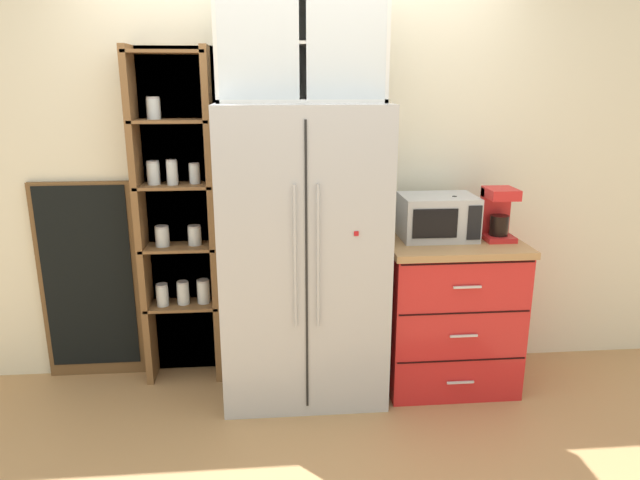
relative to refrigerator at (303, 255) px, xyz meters
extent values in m
plane|color=tan|center=(0.00, -0.03, -0.86)|extent=(10.74, 10.74, 0.00)
cube|color=silver|center=(0.00, 0.37, 0.41)|extent=(5.03, 0.10, 2.55)
cube|color=#B7BABF|center=(0.00, 0.00, 0.00)|extent=(0.93, 0.64, 1.72)
cube|color=black|center=(0.00, -0.32, 0.00)|extent=(0.01, 0.01, 1.59)
cylinder|color=#B7BABF|center=(-0.06, -0.33, 0.09)|extent=(0.02, 0.02, 0.78)
cylinder|color=#B7BABF|center=(0.06, -0.33, 0.09)|extent=(0.02, 0.02, 0.78)
cube|color=red|center=(0.26, -0.32, 0.21)|extent=(0.02, 0.01, 0.02)
cube|color=brown|center=(-0.74, 0.34, 0.15)|extent=(0.51, 0.04, 2.03)
cube|color=brown|center=(-0.96, 0.21, 0.15)|extent=(0.04, 0.21, 2.03)
cube|color=brown|center=(-0.53, 0.21, 0.15)|extent=(0.04, 0.21, 2.03)
cube|color=brown|center=(-0.74, 0.21, -0.37)|extent=(0.45, 0.21, 0.02)
cylinder|color=silver|center=(-0.86, 0.20, -0.30)|extent=(0.07, 0.07, 0.13)
cylinder|color=brown|center=(-0.86, 0.20, -0.32)|extent=(0.06, 0.06, 0.09)
cylinder|color=#B2B2B7|center=(-0.86, 0.20, -0.23)|extent=(0.07, 0.07, 0.01)
cylinder|color=silver|center=(-0.73, 0.22, -0.30)|extent=(0.07, 0.07, 0.13)
cylinder|color=white|center=(-0.73, 0.22, -0.32)|extent=(0.06, 0.06, 0.09)
cylinder|color=#B2B2B7|center=(-0.73, 0.22, -0.23)|extent=(0.07, 0.07, 0.01)
cylinder|color=silver|center=(-0.61, 0.22, -0.30)|extent=(0.08, 0.08, 0.14)
cylinder|color=#E0C67F|center=(-0.61, 0.22, -0.32)|extent=(0.07, 0.07, 0.09)
cylinder|color=#B2B2B7|center=(-0.61, 0.22, -0.22)|extent=(0.07, 0.07, 0.01)
cube|color=brown|center=(-0.74, 0.21, 0.00)|extent=(0.45, 0.21, 0.02)
cylinder|color=silver|center=(-0.84, 0.22, 0.07)|extent=(0.08, 0.08, 0.11)
cylinder|color=#382316|center=(-0.84, 0.22, 0.05)|extent=(0.07, 0.07, 0.08)
cylinder|color=#B2B2B7|center=(-0.84, 0.22, 0.13)|extent=(0.08, 0.08, 0.01)
cylinder|color=silver|center=(-0.64, 0.23, 0.06)|extent=(0.08, 0.08, 0.11)
cylinder|color=#CCB78C|center=(-0.64, 0.23, 0.05)|extent=(0.07, 0.07, 0.07)
cylinder|color=#B2B2B7|center=(-0.64, 0.23, 0.12)|extent=(0.08, 0.08, 0.01)
cube|color=brown|center=(-0.74, 0.21, 0.38)|extent=(0.45, 0.21, 0.02)
cylinder|color=silver|center=(-0.86, 0.22, 0.45)|extent=(0.07, 0.07, 0.13)
cylinder|color=#B77A38|center=(-0.86, 0.22, 0.43)|extent=(0.06, 0.06, 0.09)
cylinder|color=#B2B2B7|center=(-0.86, 0.22, 0.52)|extent=(0.07, 0.07, 0.01)
cylinder|color=silver|center=(-0.75, 0.20, 0.46)|extent=(0.06, 0.06, 0.14)
cylinder|color=#2D2D2D|center=(-0.75, 0.20, 0.43)|extent=(0.06, 0.06, 0.09)
cylinder|color=#B2B2B7|center=(-0.75, 0.20, 0.53)|extent=(0.06, 0.06, 0.01)
cylinder|color=silver|center=(-0.62, 0.23, 0.44)|extent=(0.06, 0.06, 0.11)
cylinder|color=beige|center=(-0.62, 0.23, 0.43)|extent=(0.05, 0.05, 0.08)
cylinder|color=#B2B2B7|center=(-0.62, 0.23, 0.50)|extent=(0.06, 0.06, 0.01)
cube|color=brown|center=(-0.74, 0.21, 0.75)|extent=(0.45, 0.21, 0.02)
cylinder|color=silver|center=(-0.83, 0.23, 0.82)|extent=(0.08, 0.08, 0.11)
cylinder|color=white|center=(-0.83, 0.23, 0.80)|extent=(0.07, 0.07, 0.08)
cylinder|color=#B2B2B7|center=(-0.83, 0.23, 0.88)|extent=(0.07, 0.07, 0.01)
cube|color=brown|center=(-0.74, 0.21, 1.13)|extent=(0.45, 0.21, 0.02)
cube|color=red|center=(0.89, 0.02, -0.42)|extent=(0.77, 0.59, 0.88)
cube|color=tan|center=(0.89, 0.02, 0.04)|extent=(0.80, 0.62, 0.04)
cube|color=black|center=(0.89, -0.27, -0.58)|extent=(0.75, 0.00, 0.01)
cube|color=silver|center=(0.89, -0.28, -0.71)|extent=(0.16, 0.01, 0.01)
cube|color=black|center=(0.89, -0.27, -0.28)|extent=(0.75, 0.00, 0.01)
cube|color=silver|center=(0.89, -0.28, -0.42)|extent=(0.16, 0.01, 0.01)
cube|color=black|center=(0.89, -0.27, 0.01)|extent=(0.75, 0.00, 0.01)
cube|color=silver|center=(0.89, -0.28, -0.13)|extent=(0.16, 0.01, 0.01)
cube|color=#B7BABF|center=(0.81, 0.07, 0.19)|extent=(0.44, 0.32, 0.26)
cube|color=black|center=(0.75, -0.09, 0.19)|extent=(0.26, 0.01, 0.17)
cube|color=black|center=(0.98, -0.09, 0.19)|extent=(0.08, 0.01, 0.20)
cube|color=red|center=(1.16, 0.00, 0.08)|extent=(0.17, 0.20, 0.03)
cube|color=red|center=(1.16, 0.07, 0.21)|extent=(0.17, 0.06, 0.30)
cube|color=red|center=(1.16, 0.00, 0.34)|extent=(0.17, 0.20, 0.06)
cylinder|color=black|center=(1.16, -0.01, 0.15)|extent=(0.11, 0.11, 0.12)
cylinder|color=#2D2D33|center=(0.89, -0.05, 0.10)|extent=(0.07, 0.07, 0.08)
torus|color=#2D2D33|center=(0.94, -0.05, 0.11)|extent=(0.05, 0.01, 0.05)
cylinder|color=silver|center=(0.89, 0.03, 0.15)|extent=(0.06, 0.06, 0.18)
cone|color=silver|center=(0.89, 0.03, 0.25)|extent=(0.06, 0.06, 0.04)
cylinder|color=silver|center=(0.89, 0.03, 0.28)|extent=(0.03, 0.03, 0.07)
cylinder|color=black|center=(0.89, 0.03, 0.32)|extent=(0.03, 0.03, 0.01)
cube|color=silver|center=(0.00, 0.17, 1.16)|extent=(0.90, 0.02, 0.60)
cube|color=silver|center=(0.00, 0.02, 0.87)|extent=(0.90, 0.32, 0.02)
cube|color=silver|center=(-0.44, 0.02, 1.16)|extent=(0.02, 0.32, 0.60)
cube|color=silver|center=(0.44, 0.02, 1.16)|extent=(0.02, 0.32, 0.60)
cube|color=silver|center=(0.00, 0.02, 1.16)|extent=(0.87, 0.30, 0.02)
cube|color=silver|center=(-0.22, -0.13, 1.16)|extent=(0.41, 0.01, 0.56)
cube|color=silver|center=(0.22, -0.13, 1.16)|extent=(0.41, 0.01, 0.56)
cylinder|color=silver|center=(-0.31, 0.02, 0.88)|extent=(0.05, 0.05, 0.00)
cylinder|color=silver|center=(-0.31, 0.02, 0.92)|extent=(0.01, 0.01, 0.07)
cone|color=silver|center=(-0.31, 0.02, 0.98)|extent=(0.06, 0.06, 0.05)
cylinder|color=silver|center=(-0.10, 0.02, 0.88)|extent=(0.05, 0.05, 0.00)
cylinder|color=silver|center=(-0.10, 0.02, 0.92)|extent=(0.01, 0.01, 0.07)
cone|color=silver|center=(-0.10, 0.02, 0.98)|extent=(0.06, 0.06, 0.05)
cylinder|color=silver|center=(0.10, 0.02, 0.88)|extent=(0.05, 0.05, 0.00)
cylinder|color=silver|center=(0.10, 0.02, 0.92)|extent=(0.01, 0.01, 0.07)
cone|color=silver|center=(0.10, 0.02, 0.98)|extent=(0.06, 0.06, 0.05)
cylinder|color=silver|center=(0.31, 0.02, 0.88)|extent=(0.05, 0.05, 0.00)
cylinder|color=silver|center=(0.31, 0.02, 0.92)|extent=(0.01, 0.01, 0.07)
cone|color=silver|center=(0.31, 0.02, 0.98)|extent=(0.06, 0.06, 0.05)
cylinder|color=white|center=(-0.27, 0.02, 1.20)|extent=(0.06, 0.06, 0.07)
cylinder|color=white|center=(0.27, 0.02, 1.20)|extent=(0.06, 0.06, 0.07)
cube|color=brown|center=(-1.32, 0.30, -0.23)|extent=(0.60, 0.04, 1.26)
cube|color=black|center=(-1.32, 0.28, -0.20)|extent=(0.54, 0.01, 1.16)
camera|label=1|loc=(-0.18, -3.19, 0.98)|focal=32.25mm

